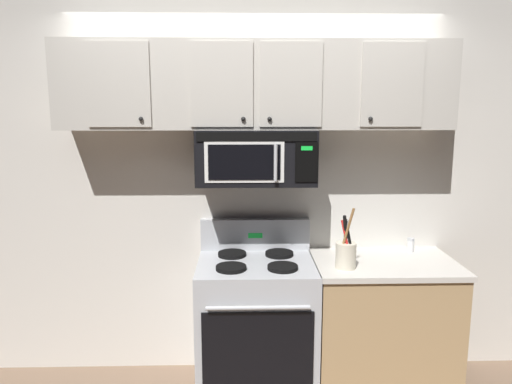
{
  "coord_description": "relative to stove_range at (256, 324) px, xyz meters",
  "views": [
    {
      "loc": [
        -0.08,
        -2.58,
        1.9
      ],
      "look_at": [
        0.0,
        0.49,
        1.35
      ],
      "focal_mm": 33.95,
      "sensor_mm": 36.0,
      "label": 1
    }
  ],
  "objects": [
    {
      "name": "back_wall",
      "position": [
        0.0,
        0.37,
        0.88
      ],
      "size": [
        5.2,
        0.1,
        2.7
      ],
      "primitive_type": "cube",
      "color": "silver",
      "rests_on": "ground_plane"
    },
    {
      "name": "stove_range",
      "position": [
        0.0,
        0.0,
        0.0
      ],
      "size": [
        0.76,
        0.69,
        1.12
      ],
      "color": "#B7BABF",
      "rests_on": "ground_plane"
    },
    {
      "name": "over_range_microwave",
      "position": [
        -0.0,
        0.12,
        1.11
      ],
      "size": [
        0.76,
        0.43,
        0.35
      ],
      "color": "black"
    },
    {
      "name": "upper_cabinets",
      "position": [
        -0.0,
        0.15,
        1.56
      ],
      "size": [
        2.5,
        0.36,
        0.55
      ],
      "color": "#BCB7AD"
    },
    {
      "name": "counter_segment",
      "position": [
        0.84,
        0.01,
        -0.02
      ],
      "size": [
        0.93,
        0.65,
        0.9
      ],
      "color": "tan",
      "rests_on": "ground_plane"
    },
    {
      "name": "utensil_crock_cream",
      "position": [
        0.55,
        -0.13,
        0.53
      ],
      "size": [
        0.13,
        0.13,
        0.39
      ],
      "color": "beige",
      "rests_on": "counter_segment"
    },
    {
      "name": "salt_shaker",
      "position": [
        1.08,
        0.2,
        0.48
      ],
      "size": [
        0.05,
        0.05,
        0.1
      ],
      "color": "white",
      "rests_on": "counter_segment"
    }
  ]
}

